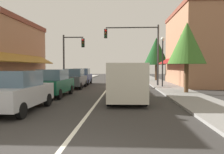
{
  "coord_description": "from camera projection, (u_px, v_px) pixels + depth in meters",
  "views": [
    {
      "loc": [
        1.47,
        -3.97,
        1.93
      ],
      "look_at": [
        0.42,
        15.27,
        1.06
      ],
      "focal_mm": 35.62,
      "sensor_mm": 36.0,
      "label": 1
    }
  ],
  "objects": [
    {
      "name": "van_in_lane",
      "position": [
        126.0,
        81.0,
        12.53
      ],
      "size": [
        2.05,
        5.2,
        2.12
      ],
      "rotation": [
        0.0,
        0.0,
        0.01
      ],
      "color": "beige",
      "rests_on": "ground"
    },
    {
      "name": "parked_car_nearest_left",
      "position": [
        18.0,
        91.0,
        9.58
      ],
      "size": [
        1.84,
        4.13,
        1.77
      ],
      "rotation": [
        0.0,
        0.0,
        -0.02
      ],
      "color": "#B7BABF",
      "rests_on": "ground"
    },
    {
      "name": "traffic_signal_left_corner",
      "position": [
        71.0,
        53.0,
        22.93
      ],
      "size": [
        2.31,
        0.5,
        5.24
      ],
      "color": "#333333",
      "rests_on": "ground"
    },
    {
      "name": "sidewalk_right",
      "position": [
        165.0,
        86.0,
        21.78
      ],
      "size": [
        2.6,
        56.0,
        0.12
      ],
      "primitive_type": "cube",
      "color": "gray",
      "rests_on": "ground"
    },
    {
      "name": "ground_plane",
      "position": [
        109.0,
        86.0,
        22.09
      ],
      "size": [
        80.0,
        80.0,
        0.0
      ],
      "primitive_type": "plane",
      "color": "#33302D"
    },
    {
      "name": "parked_car_third_left",
      "position": [
        74.0,
        79.0,
        20.17
      ],
      "size": [
        1.83,
        4.12,
        1.77
      ],
      "rotation": [
        0.0,
        0.0,
        0.01
      ],
      "color": "#4C5156",
      "rests_on": "ground"
    },
    {
      "name": "storefront_right_block",
      "position": [
        200.0,
        48.0,
        23.39
      ],
      "size": [
        6.58,
        10.2,
        7.84
      ],
      "color": "#9E6B4C",
      "rests_on": "ground"
    },
    {
      "name": "parked_car_second_left",
      "position": [
        54.0,
        83.0,
        14.53
      ],
      "size": [
        1.84,
        4.13,
        1.77
      ],
      "rotation": [
        0.0,
        0.0,
        -0.02
      ],
      "color": "#0F4C33",
      "rests_on": "ground"
    },
    {
      "name": "traffic_signal_mast_arm",
      "position": [
        140.0,
        44.0,
        21.85
      ],
      "size": [
        5.38,
        0.5,
        6.06
      ],
      "color": "#333333",
      "rests_on": "ground"
    },
    {
      "name": "street_lamp_right_mid",
      "position": [
        163.0,
        54.0,
        20.5
      ],
      "size": [
        0.36,
        0.36,
        4.69
      ],
      "color": "black",
      "rests_on": "ground"
    },
    {
      "name": "parked_car_far_left",
      "position": [
        82.0,
        76.0,
        24.59
      ],
      "size": [
        1.88,
        4.15,
        1.77
      ],
      "rotation": [
        0.0,
        0.0,
        0.03
      ],
      "color": "navy",
      "rests_on": "ground"
    },
    {
      "name": "lane_center_stripe",
      "position": [
        109.0,
        86.0,
        22.09
      ],
      "size": [
        0.14,
        52.0,
        0.01
      ],
      "primitive_type": "cube",
      "color": "silver",
      "rests_on": "ground"
    },
    {
      "name": "sidewalk_left",
      "position": [
        55.0,
        85.0,
        22.38
      ],
      "size": [
        2.6,
        56.0,
        0.12
      ],
      "primitive_type": "cube",
      "color": "#A39E99",
      "rests_on": "ground"
    },
    {
      "name": "tree_right_far",
      "position": [
        156.0,
        51.0,
        30.03
      ],
      "size": [
        3.34,
        3.34,
        5.91
      ],
      "color": "#4C331E",
      "rests_on": "ground"
    },
    {
      "name": "tree_right_near",
      "position": [
        187.0,
        43.0,
        15.69
      ],
      "size": [
        2.67,
        2.67,
        5.09
      ],
      "color": "#4C331E",
      "rests_on": "ground"
    }
  ]
}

